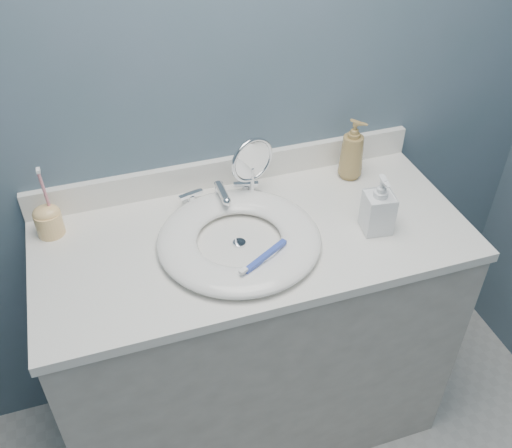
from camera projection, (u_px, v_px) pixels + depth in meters
name	position (u px, v px, depth m)	size (l,w,h in m)	color
back_wall	(223.00, 87.00, 1.60)	(2.20, 0.02, 2.40)	#485F6C
vanity_cabinet	(254.00, 338.00, 1.89)	(1.20, 0.55, 0.85)	#B9B3A9
countertop	(253.00, 238.00, 1.61)	(1.22, 0.57, 0.03)	white
backsplash	(227.00, 171.00, 1.77)	(1.22, 0.02, 0.09)	white
basin	(239.00, 239.00, 1.56)	(0.45, 0.45, 0.04)	white
drain	(239.00, 243.00, 1.57)	(0.04, 0.04, 0.01)	silver
faucet	(220.00, 196.00, 1.70)	(0.25, 0.13, 0.07)	silver
makeup_mirror	(252.00, 167.00, 1.66)	(0.14, 0.08, 0.21)	silver
soap_bottle_amber	(352.00, 149.00, 1.76)	(0.08, 0.08, 0.20)	olive
soap_bottle_clear	(379.00, 204.00, 1.57)	(0.08, 0.08, 0.18)	silver
toothbrush_holder	(48.00, 219.00, 1.58)	(0.08, 0.08, 0.22)	#FFCC7F
toothbrush_lying	(264.00, 257.00, 1.46)	(0.16, 0.10, 0.02)	#324AB1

